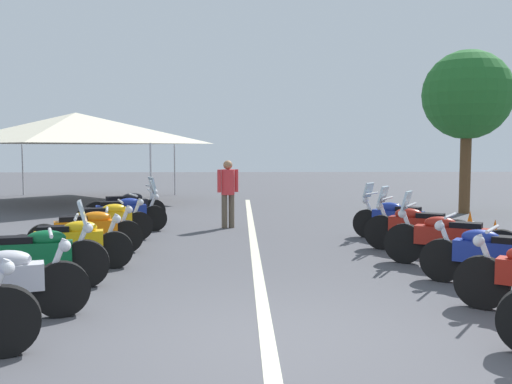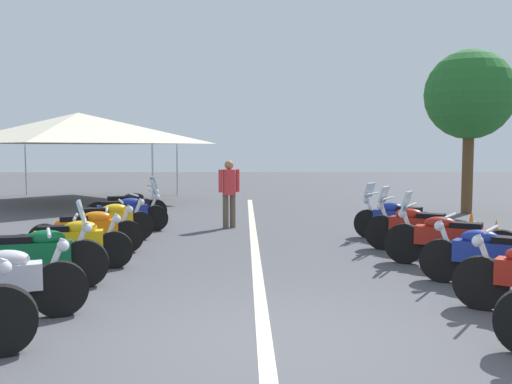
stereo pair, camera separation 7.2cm
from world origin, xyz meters
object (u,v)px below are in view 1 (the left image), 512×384
at_px(motorcycle_right_row_3, 449,238).
at_px(motorcycle_right_row_5, 396,219).
at_px(motorcycle_left_row_4, 87,231).
at_px(motorcycle_left_row_7, 127,207).
at_px(bystander_1, 228,189).
at_px(motorcycle_left_row_5, 106,221).
at_px(motorcycle_left_row_3, 70,243).
at_px(traffic_cone_0, 470,226).
at_px(motorcycle_left_row_2, 35,256).
at_px(roadside_tree_0, 467,96).
at_px(motorcycle_left_row_6, 123,213).
at_px(traffic_cone_1, 495,236).
at_px(event_tent, 76,128).
at_px(motorcycle_right_row_2, 492,255).
at_px(motorcycle_right_row_4, 416,227).

xyz_separation_m(motorcycle_right_row_3, motorcycle_right_row_5, (2.68, 0.12, -0.02)).
distance_m(motorcycle_left_row_4, motorcycle_left_row_7, 4.04).
relative_size(motorcycle_left_row_4, bystander_1, 1.20).
height_order(motorcycle_left_row_5, motorcycle_right_row_5, motorcycle_right_row_5).
distance_m(motorcycle_left_row_7, motorcycle_right_row_5, 6.69).
xyz_separation_m(motorcycle_left_row_3, traffic_cone_0, (2.88, -7.61, -0.15)).
xyz_separation_m(motorcycle_right_row_3, traffic_cone_0, (2.82, -1.51, -0.19)).
xyz_separation_m(motorcycle_left_row_2, motorcycle_left_row_3, (1.25, -0.10, -0.03)).
bearing_deg(roadside_tree_0, motorcycle_right_row_5, 145.09).
bearing_deg(motorcycle_left_row_6, traffic_cone_1, -34.20).
bearing_deg(traffic_cone_1, event_tent, 46.84).
relative_size(motorcycle_left_row_6, motorcycle_right_row_2, 1.16).
distance_m(motorcycle_left_row_5, motorcycle_right_row_4, 6.17).
bearing_deg(motorcycle_right_row_2, motorcycle_right_row_3, -51.98).
distance_m(motorcycle_right_row_2, motorcycle_right_row_4, 2.66).
height_order(motorcycle_left_row_5, motorcycle_left_row_6, motorcycle_left_row_6).
bearing_deg(motorcycle_left_row_5, bystander_1, 14.53).
relative_size(motorcycle_right_row_3, motorcycle_right_row_4, 1.08).
bearing_deg(traffic_cone_0, roadside_tree_0, -20.64).
xyz_separation_m(motorcycle_left_row_6, event_tent, (7.33, 3.13, 2.19)).
distance_m(motorcycle_right_row_3, event_tent, 14.79).
bearing_deg(traffic_cone_1, motorcycle_left_row_7, 62.95).
bearing_deg(motorcycle_left_row_2, motorcycle_right_row_3, -1.37).
height_order(motorcycle_left_row_6, motorcycle_right_row_3, motorcycle_right_row_3).
distance_m(motorcycle_right_row_3, bystander_1, 5.96).
height_order(motorcycle_left_row_7, traffic_cone_1, motorcycle_left_row_7).
distance_m(motorcycle_left_row_5, motorcycle_left_row_7, 2.67).
distance_m(motorcycle_left_row_5, bystander_1, 3.23).
bearing_deg(bystander_1, motorcycle_left_row_6, -94.06).
height_order(motorcycle_right_row_3, motorcycle_right_row_5, motorcycle_right_row_3).
bearing_deg(motorcycle_left_row_6, bystander_1, 0.20).
xyz_separation_m(motorcycle_left_row_6, traffic_cone_1, (-2.64, -7.49, -0.16)).
distance_m(motorcycle_left_row_2, event_tent, 13.18).
relative_size(motorcycle_left_row_5, traffic_cone_1, 3.00).
height_order(motorcycle_right_row_4, roadside_tree_0, roadside_tree_0).
relative_size(motorcycle_left_row_4, event_tent, 0.29).
relative_size(motorcycle_left_row_7, bystander_1, 1.18).
distance_m(motorcycle_right_row_2, traffic_cone_1, 2.98).
xyz_separation_m(motorcycle_left_row_7, motorcycle_right_row_3, (-5.28, -6.28, 0.01)).
bearing_deg(motorcycle_right_row_2, motorcycle_left_row_4, 11.16).
height_order(motorcycle_left_row_6, motorcycle_left_row_7, motorcycle_left_row_7).
bearing_deg(traffic_cone_1, motorcycle_left_row_2, 109.43).
distance_m(motorcycle_left_row_5, traffic_cone_1, 7.64).
xyz_separation_m(motorcycle_right_row_4, roadside_tree_0, (6.25, -3.42, 3.01)).
height_order(motorcycle_left_row_2, event_tent, event_tent).
height_order(motorcycle_right_row_2, motorcycle_right_row_4, motorcycle_right_row_4).
distance_m(bystander_1, roadside_tree_0, 7.99).
bearing_deg(motorcycle_left_row_4, motorcycle_right_row_5, -5.08).
relative_size(motorcycle_left_row_5, motorcycle_right_row_5, 1.09).
height_order(motorcycle_left_row_2, traffic_cone_0, motorcycle_left_row_2).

